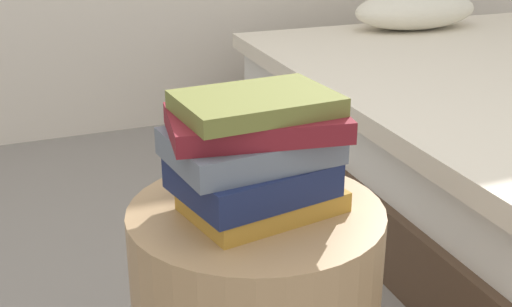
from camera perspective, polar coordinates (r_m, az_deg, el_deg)
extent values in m
ellipsoid|color=silver|center=(3.08, 13.06, 11.47)|extent=(0.57, 0.30, 0.16)
cube|color=#B7842D|center=(1.20, 0.57, -3.95)|extent=(0.28, 0.21, 0.04)
cube|color=#19234C|center=(1.18, -0.38, -1.81)|extent=(0.28, 0.24, 0.06)
cube|color=slate|center=(1.16, -0.49, 0.67)|extent=(0.29, 0.22, 0.05)
cube|color=maroon|center=(1.15, 0.12, 2.63)|extent=(0.31, 0.23, 0.04)
cube|color=olive|center=(1.13, 0.22, 4.13)|extent=(0.26, 0.19, 0.03)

